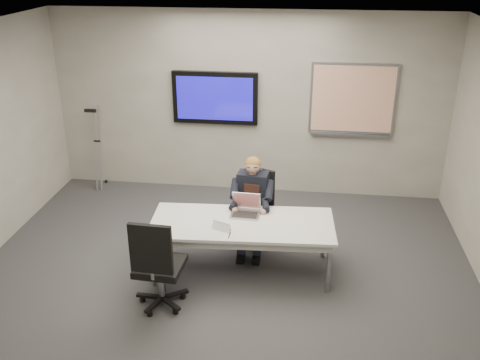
# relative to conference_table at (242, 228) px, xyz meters

# --- Properties ---
(floor) EXTENTS (6.00, 6.00, 0.02)m
(floor) POSITION_rel_conference_table_xyz_m (-0.20, -0.63, -0.58)
(floor) COLOR #333335
(floor) RESTS_ON ground
(ceiling) EXTENTS (6.00, 6.00, 0.02)m
(ceiling) POSITION_rel_conference_table_xyz_m (-0.20, -0.63, 2.22)
(ceiling) COLOR white
(ceiling) RESTS_ON wall_back
(wall_back) EXTENTS (6.00, 0.02, 2.80)m
(wall_back) POSITION_rel_conference_table_xyz_m (-0.20, 2.37, 0.82)
(wall_back) COLOR gray
(wall_back) RESTS_ON ground
(conference_table) EXTENTS (2.19, 1.02, 0.66)m
(conference_table) POSITION_rel_conference_table_xyz_m (0.00, 0.00, 0.00)
(conference_table) COLOR silver
(conference_table) RESTS_ON ground
(tv_display) EXTENTS (1.30, 0.09, 0.80)m
(tv_display) POSITION_rel_conference_table_xyz_m (-0.70, 2.32, 0.92)
(tv_display) COLOR black
(tv_display) RESTS_ON wall_back
(whiteboard) EXTENTS (1.25, 0.08, 1.10)m
(whiteboard) POSITION_rel_conference_table_xyz_m (1.35, 2.34, 0.95)
(whiteboard) COLOR #919399
(whiteboard) RESTS_ON wall_back
(office_chair_far) EXTENTS (0.61, 0.61, 0.98)m
(office_chair_far) POSITION_rel_conference_table_xyz_m (0.07, 0.72, -0.28)
(office_chair_far) COLOR black
(office_chair_far) RESTS_ON ground
(office_chair_near) EXTENTS (0.56, 0.56, 1.11)m
(office_chair_near) POSITION_rel_conference_table_xyz_m (-0.79, -0.82, -0.24)
(office_chair_near) COLOR black
(office_chair_near) RESTS_ON ground
(seated_person) EXTENTS (0.40, 0.69, 1.23)m
(seated_person) POSITION_rel_conference_table_xyz_m (0.05, 0.50, -0.09)
(seated_person) COLOR #212437
(seated_person) RESTS_ON office_chair_far
(crutch) EXTENTS (0.20, 0.69, 1.44)m
(crutch) POSITION_rel_conference_table_xyz_m (-2.57, 2.14, 0.11)
(crutch) COLOR #A4A6AC
(crutch) RESTS_ON ground
(laptop) EXTENTS (0.35, 0.33, 0.24)m
(laptop) POSITION_rel_conference_table_xyz_m (0.02, 0.23, 0.14)
(laptop) COLOR #AFAFB2
(laptop) RESTS_ON conference_table
(name_tent) EXTENTS (0.24, 0.15, 0.09)m
(name_tent) POSITION_rel_conference_table_xyz_m (-0.21, -0.20, 0.12)
(name_tent) COLOR white
(name_tent) RESTS_ON conference_table
(pen) EXTENTS (0.01, 0.13, 0.01)m
(pen) POSITION_rel_conference_table_xyz_m (-0.10, -0.33, 0.08)
(pen) COLOR black
(pen) RESTS_ON conference_table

